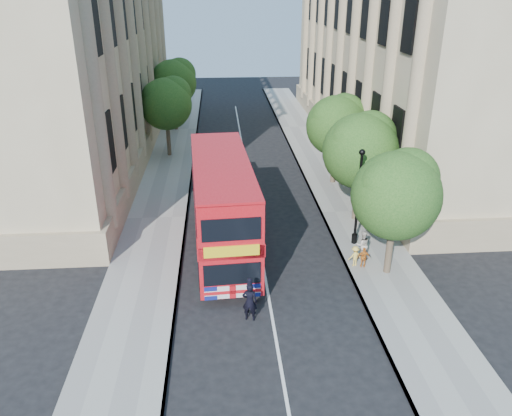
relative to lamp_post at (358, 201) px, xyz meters
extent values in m
plane|color=black|center=(-5.00, -6.00, -2.51)|extent=(120.00, 120.00, 0.00)
cube|color=gray|center=(0.75, 4.00, -2.45)|extent=(3.50, 80.00, 0.12)
cube|color=gray|center=(-10.75, 4.00, -2.45)|extent=(3.50, 80.00, 0.12)
cube|color=tan|center=(8.80, 18.00, 6.49)|extent=(12.00, 38.00, 18.00)
cube|color=tan|center=(-18.80, 18.00, 6.49)|extent=(12.00, 38.00, 18.00)
cylinder|color=#473828|center=(0.80, -3.00, -1.08)|extent=(0.32, 0.32, 2.86)
sphere|color=#1A4617|center=(0.80, -3.00, 1.52)|extent=(4.00, 4.00, 4.00)
sphere|color=#1A4617|center=(1.40, -2.60, 2.17)|extent=(2.80, 2.80, 2.80)
sphere|color=#1A4617|center=(0.30, -3.30, 2.04)|extent=(2.60, 2.60, 2.60)
cylinder|color=#473828|center=(0.80, 3.00, -1.01)|extent=(0.32, 0.32, 2.99)
sphere|color=#1A4617|center=(0.80, 3.00, 1.71)|extent=(4.20, 4.20, 4.20)
sphere|color=#1A4617|center=(1.40, 3.40, 2.39)|extent=(2.94, 2.94, 2.94)
sphere|color=#1A4617|center=(0.30, 2.70, 2.25)|extent=(2.73, 2.73, 2.73)
cylinder|color=#473828|center=(0.80, 9.00, -1.06)|extent=(0.32, 0.32, 2.90)
sphere|color=#1A4617|center=(0.80, 9.00, 1.58)|extent=(4.00, 4.00, 4.00)
sphere|color=#1A4617|center=(1.40, 9.40, 2.24)|extent=(2.80, 2.80, 2.80)
sphere|color=#1A4617|center=(0.30, 8.70, 2.11)|extent=(2.60, 2.60, 2.60)
cylinder|color=#473828|center=(-11.00, 16.00, -1.01)|extent=(0.32, 0.32, 2.99)
sphere|color=#1A4617|center=(-11.00, 16.00, 1.71)|extent=(4.00, 4.00, 4.00)
sphere|color=#1A4617|center=(-10.40, 16.40, 2.39)|extent=(2.80, 2.80, 2.80)
sphere|color=#1A4617|center=(-11.50, 15.70, 2.25)|extent=(2.60, 2.60, 2.60)
cylinder|color=#473828|center=(-11.00, 24.00, -0.93)|extent=(0.32, 0.32, 3.17)
sphere|color=#1A4617|center=(-11.00, 24.00, 1.95)|extent=(4.20, 4.20, 4.20)
sphere|color=#1A4617|center=(-10.40, 24.40, 2.67)|extent=(2.94, 2.94, 2.94)
sphere|color=#1A4617|center=(-11.50, 23.70, 2.53)|extent=(2.73, 2.73, 2.73)
cylinder|color=black|center=(0.00, 0.00, -2.14)|extent=(0.30, 0.30, 0.50)
cylinder|color=black|center=(0.00, 0.00, 0.11)|extent=(0.14, 0.14, 5.00)
sphere|color=black|center=(0.00, 0.00, 2.61)|extent=(0.32, 0.32, 0.32)
cube|color=red|center=(-6.90, -0.08, 0.11)|extent=(3.31, 10.41, 4.27)
cube|color=black|center=(-6.90, -0.08, -0.83)|extent=(3.33, 9.77, 0.97)
cube|color=black|center=(-6.90, -0.08, 1.22)|extent=(3.33, 9.77, 0.97)
cube|color=yellow|center=(-6.60, -5.21, 0.25)|extent=(2.27, 0.21, 0.49)
cylinder|color=black|center=(-7.91, -3.77, -1.97)|extent=(0.37, 1.10, 1.08)
cylinder|color=black|center=(-5.47, -3.63, -1.97)|extent=(0.37, 1.10, 1.08)
cylinder|color=black|center=(-8.32, 3.24, -1.97)|extent=(0.37, 1.10, 1.08)
cylinder|color=black|center=(-5.89, 3.39, -1.97)|extent=(0.37, 1.10, 1.08)
cube|color=black|center=(-6.73, 6.17, -1.22)|extent=(2.02, 1.84, 2.01)
cube|color=black|center=(-6.68, 5.35, -0.98)|extent=(1.73, 0.21, 0.67)
cube|color=black|center=(-6.87, 8.27, -1.02)|extent=(2.11, 3.18, 2.40)
cube|color=black|center=(-6.83, 7.70, -2.17)|extent=(2.01, 4.70, 0.24)
cylinder|color=black|center=(-7.59, 6.02, -2.13)|extent=(0.26, 0.78, 0.77)
cylinder|color=black|center=(-5.87, 6.13, -2.13)|extent=(0.26, 0.78, 0.77)
cylinder|color=black|center=(-7.79, 9.18, -2.13)|extent=(0.26, 0.78, 0.77)
cylinder|color=black|center=(-6.06, 9.28, -2.13)|extent=(0.26, 0.78, 0.77)
imported|color=black|center=(-5.93, -6.05, -1.66)|extent=(0.70, 0.53, 1.71)
imported|color=beige|center=(-0.04, -1.60, -1.66)|extent=(0.74, 0.60, 1.46)
imported|color=orange|center=(-0.21, -2.48, -1.87)|extent=(0.64, 0.33, 1.04)
imported|color=#EBC650|center=(-0.60, -2.31, -1.87)|extent=(0.75, 0.55, 1.04)
camera|label=1|loc=(-6.95, -22.93, 10.01)|focal=35.00mm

